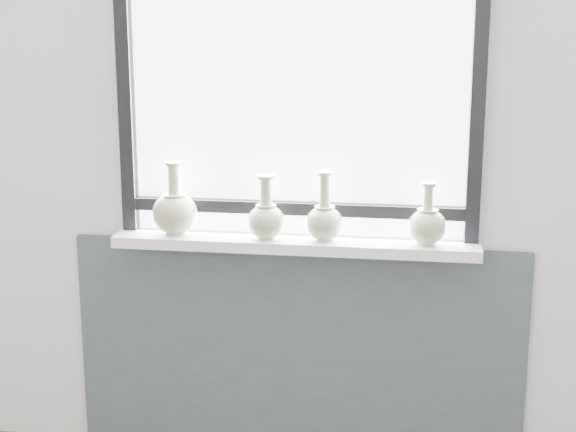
# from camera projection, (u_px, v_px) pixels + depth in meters

# --- Properties ---
(back_wall) EXTENTS (3.60, 0.02, 2.60)m
(back_wall) POSITION_uv_depth(u_px,v_px,m) (299.00, 124.00, 3.17)
(back_wall) COLOR silver
(back_wall) RESTS_ON ground
(apron_panel) EXTENTS (1.70, 0.03, 0.86)m
(apron_panel) POSITION_uv_depth(u_px,v_px,m) (297.00, 353.00, 3.35)
(apron_panel) COLOR #435057
(apron_panel) RESTS_ON ground
(windowsill) EXTENTS (1.32, 0.18, 0.04)m
(windowsill) POSITION_uv_depth(u_px,v_px,m) (295.00, 243.00, 3.18)
(windowsill) COLOR white
(windowsill) RESTS_ON apron_panel
(window) EXTENTS (1.30, 0.06, 1.05)m
(window) POSITION_uv_depth(u_px,v_px,m) (298.00, 85.00, 3.10)
(window) COLOR black
(window) RESTS_ON windowsill
(vase_a) EXTENTS (0.17, 0.17, 0.27)m
(vase_a) POSITION_uv_depth(u_px,v_px,m) (175.00, 211.00, 3.21)
(vase_a) COLOR #A5AF8B
(vase_a) RESTS_ON windowsill
(vase_b) EXTENTS (0.14, 0.14, 0.23)m
(vase_b) POSITION_uv_depth(u_px,v_px,m) (266.00, 218.00, 3.15)
(vase_b) COLOR #A5AF8B
(vase_b) RESTS_ON windowsill
(vase_c) EXTENTS (0.13, 0.13, 0.25)m
(vase_c) POSITION_uv_depth(u_px,v_px,m) (324.00, 220.00, 3.13)
(vase_c) COLOR #A5AF8B
(vase_c) RESTS_ON windowsill
(vase_d) EXTENTS (0.14, 0.14, 0.22)m
(vase_d) POSITION_uv_depth(u_px,v_px,m) (427.00, 224.00, 3.08)
(vase_d) COLOR #A5AF8B
(vase_d) RESTS_ON windowsill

